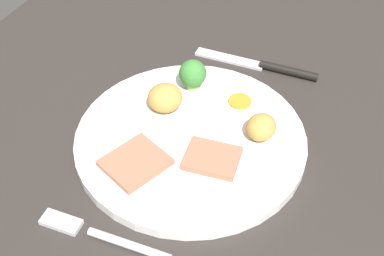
# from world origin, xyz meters

# --- Properties ---
(dining_table) EXTENTS (1.20, 0.84, 0.04)m
(dining_table) POSITION_xyz_m (0.00, 0.00, 0.02)
(dining_table) COLOR #2B2623
(dining_table) RESTS_ON ground
(dinner_plate) EXTENTS (0.29, 0.29, 0.01)m
(dinner_plate) POSITION_xyz_m (0.00, 0.02, 0.04)
(dinner_plate) COLOR white
(dinner_plate) RESTS_ON dining_table
(meat_slice_main) EXTENTS (0.06, 0.07, 0.01)m
(meat_slice_main) POSITION_xyz_m (-0.03, -0.02, 0.05)
(meat_slice_main) COLOR #9E664C
(meat_slice_main) RESTS_ON dinner_plate
(meat_slice_under) EXTENTS (0.09, 0.08, 0.01)m
(meat_slice_under) POSITION_xyz_m (-0.07, 0.06, 0.05)
(meat_slice_under) COLOR #9E664C
(meat_slice_under) RESTS_ON dinner_plate
(roast_potato_left) EXTENTS (0.06, 0.06, 0.04)m
(roast_potato_left) POSITION_xyz_m (0.03, 0.07, 0.07)
(roast_potato_left) COLOR #BC8C42
(roast_potato_left) RESTS_ON dinner_plate
(roast_potato_right) EXTENTS (0.04, 0.04, 0.03)m
(roast_potato_right) POSITION_xyz_m (0.04, -0.06, 0.07)
(roast_potato_right) COLOR #BC8C42
(roast_potato_right) RESTS_ON dinner_plate
(carrot_coin_front) EXTENTS (0.03, 0.03, 0.00)m
(carrot_coin_front) POSITION_xyz_m (0.08, -0.02, 0.05)
(carrot_coin_front) COLOR orange
(carrot_coin_front) RESTS_ON dinner_plate
(broccoli_floret) EXTENTS (0.04, 0.04, 0.04)m
(broccoli_floret) POSITION_xyz_m (0.09, 0.05, 0.07)
(broccoli_floret) COLOR #8CB766
(broccoli_floret) RESTS_ON dinner_plate
(fork) EXTENTS (0.02, 0.15, 0.01)m
(fork) POSITION_xyz_m (-0.17, 0.05, 0.04)
(fork) COLOR silver
(fork) RESTS_ON dining_table
(knife) EXTENTS (0.02, 0.19, 0.01)m
(knife) POSITION_xyz_m (0.19, -0.02, 0.04)
(knife) COLOR black
(knife) RESTS_ON dining_table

